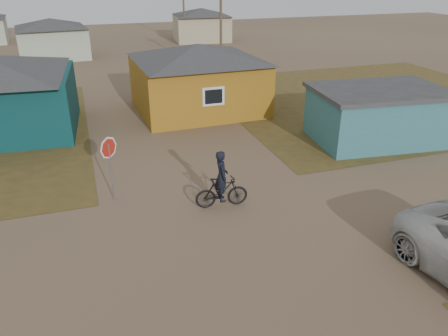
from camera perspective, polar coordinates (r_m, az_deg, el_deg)
The scene contains 10 objects.
ground at distance 13.69m, azimuth 2.25°, elevation -10.24°, with size 120.00×120.00×0.00m, color brown.
grass_ne at distance 30.61m, azimuth 18.74°, elevation 8.66°, with size 20.00×18.00×0.00m, color brown.
house_yellow at distance 25.98m, azimuth -3.40°, elevation 11.76°, with size 7.72×6.76×3.90m.
shed_turquoise at distance 22.66m, azimuth 19.46°, elevation 6.60°, with size 6.71×4.93×2.60m.
house_pale_west at distance 44.90m, azimuth -21.53°, elevation 15.52°, with size 7.04×6.15×3.60m.
house_beige_east at distance 52.71m, azimuth -2.96°, elevation 18.27°, with size 6.95×6.05×3.60m.
utility_pole_near at distance 34.32m, azimuth -0.41°, elevation 18.61°, with size 1.40×0.20×8.00m.
utility_pole_far at distance 49.95m, azimuth -5.30°, elevation 20.47°, with size 1.40×0.20×8.00m.
stop_sign at distance 15.93m, azimuth -14.75°, elevation 1.73°, with size 0.77×0.33×2.49m.
cyclist at distance 15.43m, azimuth -0.32°, elevation -2.47°, with size 1.94×0.72×2.15m.
Camera 1 is at (-4.03, -10.45, 7.86)m, focal length 35.00 mm.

